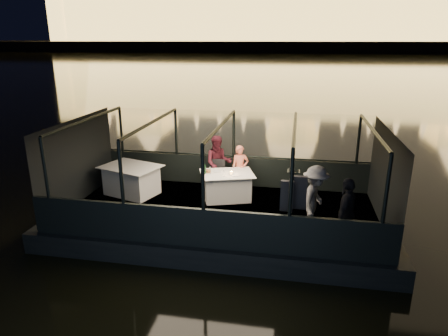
% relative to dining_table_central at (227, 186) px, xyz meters
% --- Properties ---
extents(river_water, '(500.00, 500.00, 0.00)m').
position_rel_dining_table_central_xyz_m(river_water, '(-0.01, 79.18, -0.89)').
color(river_water, black).
rests_on(river_water, ground).
extents(boat_hull, '(8.60, 4.40, 1.00)m').
position_rel_dining_table_central_xyz_m(boat_hull, '(-0.01, -0.82, -0.89)').
color(boat_hull, black).
rests_on(boat_hull, river_water).
extents(boat_deck, '(8.00, 4.00, 0.04)m').
position_rel_dining_table_central_xyz_m(boat_deck, '(-0.01, -0.82, -0.41)').
color(boat_deck, black).
rests_on(boat_deck, boat_hull).
extents(gunwale_port, '(8.00, 0.08, 0.90)m').
position_rel_dining_table_central_xyz_m(gunwale_port, '(-0.01, 1.18, 0.06)').
color(gunwale_port, black).
rests_on(gunwale_port, boat_deck).
extents(gunwale_starboard, '(8.00, 0.08, 0.90)m').
position_rel_dining_table_central_xyz_m(gunwale_starboard, '(-0.01, -2.82, 0.06)').
color(gunwale_starboard, black).
rests_on(gunwale_starboard, boat_deck).
extents(cabin_glass_port, '(8.00, 0.02, 1.40)m').
position_rel_dining_table_central_xyz_m(cabin_glass_port, '(-0.01, 1.18, 1.21)').
color(cabin_glass_port, '#99B2B2').
rests_on(cabin_glass_port, gunwale_port).
extents(cabin_glass_starboard, '(8.00, 0.02, 1.40)m').
position_rel_dining_table_central_xyz_m(cabin_glass_starboard, '(-0.01, -2.82, 1.21)').
color(cabin_glass_starboard, '#99B2B2').
rests_on(cabin_glass_starboard, gunwale_starboard).
extents(cabin_roof_glass, '(8.00, 4.00, 0.02)m').
position_rel_dining_table_central_xyz_m(cabin_roof_glass, '(-0.01, -0.82, 1.91)').
color(cabin_roof_glass, '#99B2B2').
rests_on(cabin_roof_glass, boat_deck).
extents(end_wall_fore, '(0.02, 4.00, 2.30)m').
position_rel_dining_table_central_xyz_m(end_wall_fore, '(-4.01, -0.82, 0.76)').
color(end_wall_fore, black).
rests_on(end_wall_fore, boat_deck).
extents(end_wall_aft, '(0.02, 4.00, 2.30)m').
position_rel_dining_table_central_xyz_m(end_wall_aft, '(3.99, -0.82, 0.76)').
color(end_wall_aft, black).
rests_on(end_wall_aft, boat_deck).
extents(canopy_ribs, '(8.00, 4.00, 2.30)m').
position_rel_dining_table_central_xyz_m(canopy_ribs, '(-0.01, -0.82, 0.76)').
color(canopy_ribs, black).
rests_on(canopy_ribs, boat_deck).
extents(embankment, '(400.00, 140.00, 6.00)m').
position_rel_dining_table_central_xyz_m(embankment, '(-0.01, 209.18, 0.11)').
color(embankment, '#423D33').
rests_on(embankment, ground).
extents(dining_table_central, '(1.71, 1.46, 0.77)m').
position_rel_dining_table_central_xyz_m(dining_table_central, '(0.00, 0.00, 0.00)').
color(dining_table_central, white).
rests_on(dining_table_central, boat_deck).
extents(dining_table_aft, '(1.89, 1.61, 0.85)m').
position_rel_dining_table_central_xyz_m(dining_table_aft, '(-2.79, -0.12, 0.00)').
color(dining_table_aft, silver).
rests_on(dining_table_aft, boat_deck).
extents(chair_port_left, '(0.49, 0.49, 0.95)m').
position_rel_dining_table_central_xyz_m(chair_port_left, '(-0.39, 0.45, 0.06)').
color(chair_port_left, black).
rests_on(chair_port_left, boat_deck).
extents(chair_port_right, '(0.42, 0.42, 0.88)m').
position_rel_dining_table_central_xyz_m(chair_port_right, '(0.27, 0.61, 0.06)').
color(chair_port_right, black).
rests_on(chair_port_right, boat_deck).
extents(coat_stand, '(0.57, 0.51, 1.74)m').
position_rel_dining_table_central_xyz_m(coat_stand, '(1.83, -2.32, 0.51)').
color(coat_stand, black).
rests_on(coat_stand, boat_deck).
extents(person_woman_coral, '(0.57, 0.46, 1.38)m').
position_rel_dining_table_central_xyz_m(person_woman_coral, '(0.27, 0.72, 0.36)').
color(person_woman_coral, '#EE7556').
rests_on(person_woman_coral, boat_deck).
extents(person_man_maroon, '(0.91, 0.78, 1.64)m').
position_rel_dining_table_central_xyz_m(person_man_maroon, '(-0.39, 0.72, 0.36)').
color(person_man_maroon, '#40111B').
rests_on(person_man_maroon, boat_deck).
extents(passenger_stripe, '(0.84, 1.17, 1.63)m').
position_rel_dining_table_central_xyz_m(passenger_stripe, '(2.34, -1.67, 0.47)').
color(passenger_stripe, silver).
rests_on(passenger_stripe, boat_deck).
extents(passenger_dark, '(0.72, 1.01, 1.58)m').
position_rel_dining_table_central_xyz_m(passenger_dark, '(2.98, -2.22, 0.47)').
color(passenger_dark, black).
rests_on(passenger_dark, boat_deck).
extents(wine_bottle, '(0.07, 0.07, 0.28)m').
position_rel_dining_table_central_xyz_m(wine_bottle, '(-0.59, -0.13, 0.53)').
color(wine_bottle, '#14381B').
rests_on(wine_bottle, dining_table_central).
extents(bread_basket, '(0.24, 0.24, 0.07)m').
position_rel_dining_table_central_xyz_m(bread_basket, '(-0.54, -0.03, 0.42)').
color(bread_basket, brown).
rests_on(bread_basket, dining_table_central).
extents(amber_candle, '(0.07, 0.07, 0.08)m').
position_rel_dining_table_central_xyz_m(amber_candle, '(0.13, -0.07, 0.42)').
color(amber_candle, '#FFA83F').
rests_on(amber_candle, dining_table_central).
extents(plate_near, '(0.30, 0.30, 0.02)m').
position_rel_dining_table_central_xyz_m(plate_near, '(0.27, -0.13, 0.39)').
color(plate_near, white).
rests_on(plate_near, dining_table_central).
extents(plate_far, '(0.28, 0.28, 0.01)m').
position_rel_dining_table_central_xyz_m(plate_far, '(-0.30, 0.08, 0.39)').
color(plate_far, silver).
rests_on(plate_far, dining_table_central).
extents(wine_glass_white, '(0.07, 0.07, 0.19)m').
position_rel_dining_table_central_xyz_m(wine_glass_white, '(-0.45, -0.14, 0.48)').
color(wine_glass_white, silver).
rests_on(wine_glass_white, dining_table_central).
extents(wine_glass_red, '(0.08, 0.08, 0.19)m').
position_rel_dining_table_central_xyz_m(wine_glass_red, '(0.17, 0.14, 0.48)').
color(wine_glass_red, white).
rests_on(wine_glass_red, dining_table_central).
extents(wine_glass_empty, '(0.08, 0.08, 0.18)m').
position_rel_dining_table_central_xyz_m(wine_glass_empty, '(-0.03, -0.27, 0.48)').
color(wine_glass_empty, silver).
rests_on(wine_glass_empty, dining_table_central).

